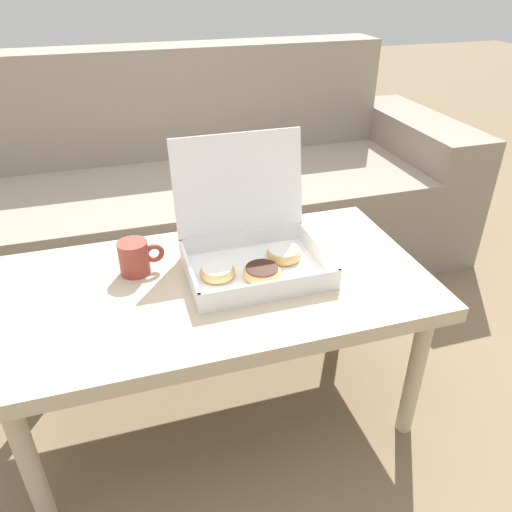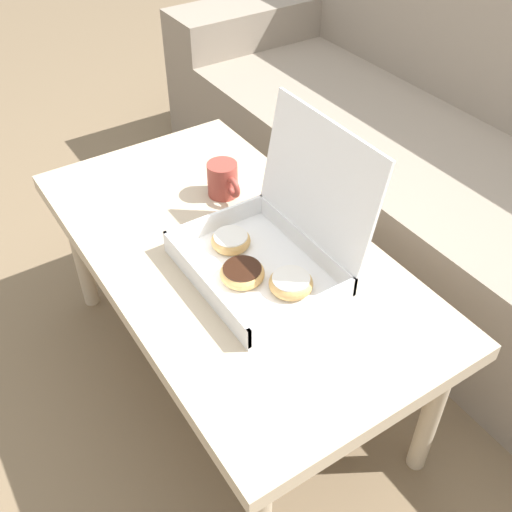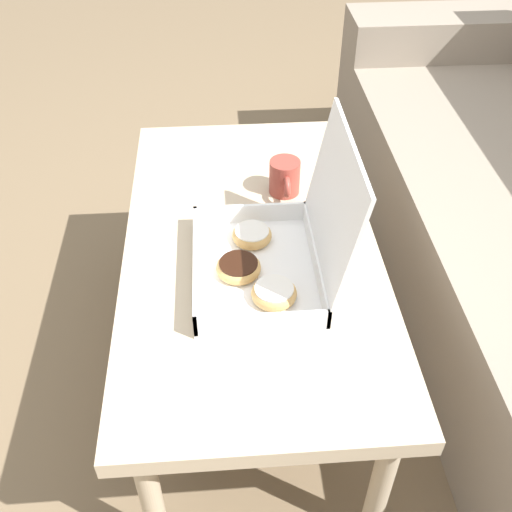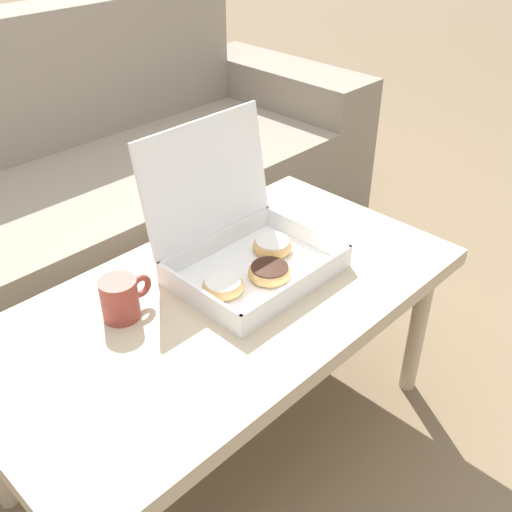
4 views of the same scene
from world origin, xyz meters
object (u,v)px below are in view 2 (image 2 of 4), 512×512
Objects in this scene: couch at (477,186)px; coffee_table at (229,263)px; coffee_mug at (223,180)px; pastry_box at (271,246)px.

coffee_table is at bearing -90.00° from couch.
coffee_mug is at bearing 152.37° from coffee_table.
coffee_table is 9.21× the size of coffee_mug.
pastry_box reaches higher than coffee_table.
coffee_mug is (-0.19, 0.10, 0.09)m from coffee_table.
coffee_table is 0.23m from coffee_mug.
coffee_mug is (-0.19, -0.78, 0.20)m from couch.
coffee_mug reaches higher than coffee_table.
pastry_box is 3.02× the size of coffee_mug.
couch is 2.29× the size of coffee_table.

